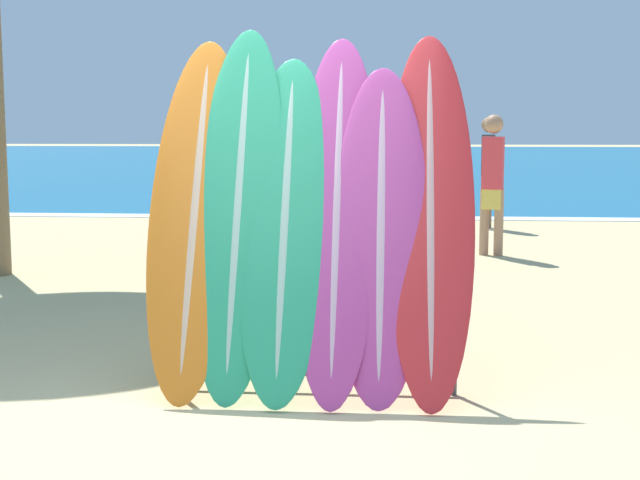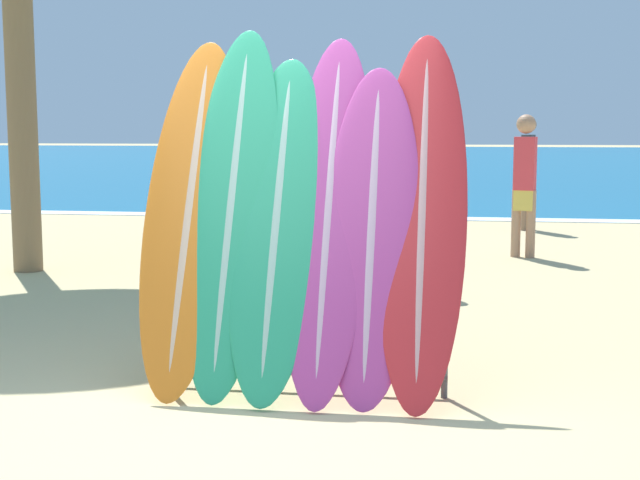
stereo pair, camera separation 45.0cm
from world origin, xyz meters
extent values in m
plane|color=tan|center=(0.00, 0.00, 0.00)|extent=(160.00, 160.00, 0.00)
cube|color=#146693|center=(0.00, 40.96, 0.00)|extent=(120.00, 60.00, 0.00)
cube|color=white|center=(0.00, 11.26, 0.01)|extent=(120.00, 0.60, 0.01)
cylinder|color=#47474C|center=(-0.51, 0.53, 0.42)|extent=(0.04, 0.04, 0.83)
cylinder|color=#47474C|center=(1.27, 0.53, 0.42)|extent=(0.04, 0.04, 0.83)
cylinder|color=#47474C|center=(0.38, 0.53, 0.81)|extent=(1.81, 0.04, 0.04)
cylinder|color=#47474C|center=(0.38, 0.53, 0.12)|extent=(1.81, 0.04, 0.04)
ellipsoid|color=orange|center=(-0.35, 0.64, 1.11)|extent=(0.58, 1.13, 2.22)
ellipsoid|color=beige|center=(-0.35, 0.64, 1.11)|extent=(0.10, 1.09, 2.13)
ellipsoid|color=#289E70|center=(-0.08, 0.65, 1.15)|extent=(0.56, 1.14, 2.29)
ellipsoid|color=#9AC3B3|center=(-0.08, 0.65, 1.15)|extent=(0.10, 1.10, 2.21)
ellipsoid|color=#289E70|center=(0.22, 0.61, 1.05)|extent=(0.58, 1.14, 2.10)
ellipsoid|color=#9AC3B3|center=(0.22, 0.61, 1.05)|extent=(0.11, 1.10, 2.02)
ellipsoid|color=#B23D8E|center=(0.54, 0.65, 1.12)|extent=(0.54, 1.20, 2.23)
ellipsoid|color=#CAA1BE|center=(0.54, 0.65, 1.12)|extent=(0.10, 1.17, 2.15)
ellipsoid|color=#B23D8E|center=(0.81, 0.59, 1.01)|extent=(0.59, 0.99, 2.03)
ellipsoid|color=#CAA1BE|center=(0.81, 0.59, 1.01)|extent=(0.11, 0.96, 1.95)
ellipsoid|color=red|center=(1.11, 0.66, 1.12)|extent=(0.55, 1.19, 2.25)
ellipsoid|color=#D19A9C|center=(1.11, 0.66, 1.12)|extent=(0.10, 1.15, 2.16)
cylinder|color=#846047|center=(2.39, 9.62, 0.42)|extent=(0.12, 0.12, 0.85)
cylinder|color=#846047|center=(2.44, 9.79, 0.42)|extent=(0.12, 0.12, 0.85)
cube|color=#282D38|center=(2.42, 9.70, 0.72)|extent=(0.21, 0.27, 0.25)
cube|color=#2D333D|center=(2.42, 9.70, 1.18)|extent=(0.24, 0.30, 0.66)
sphere|color=#846047|center=(2.42, 9.70, 1.67)|extent=(0.24, 0.24, 0.24)
cylinder|color=beige|center=(0.77, 4.19, 0.37)|extent=(0.10, 0.10, 0.73)
cylinder|color=beige|center=(0.91, 4.27, 0.37)|extent=(0.10, 0.10, 0.73)
cube|color=#CC4C3D|center=(0.84, 4.23, 0.62)|extent=(0.24, 0.22, 0.22)
cube|color=white|center=(0.84, 4.23, 1.02)|extent=(0.27, 0.24, 0.57)
sphere|color=beige|center=(0.84, 4.23, 1.44)|extent=(0.21, 0.21, 0.21)
cylinder|color=tan|center=(-1.61, 6.26, 0.36)|extent=(0.10, 0.10, 0.72)
cylinder|color=tan|center=(-1.47, 6.17, 0.36)|extent=(0.10, 0.10, 0.72)
cube|color=gold|center=(-1.54, 6.21, 0.61)|extent=(0.24, 0.21, 0.22)
cube|color=#2D333D|center=(-1.54, 6.21, 1.00)|extent=(0.26, 0.23, 0.56)
sphere|color=tan|center=(-1.54, 6.21, 1.41)|extent=(0.20, 0.20, 0.20)
cylinder|color=#A87A5B|center=(2.24, 6.59, 0.42)|extent=(0.12, 0.12, 0.85)
cylinder|color=#A87A5B|center=(2.06, 6.65, 0.42)|extent=(0.12, 0.12, 0.85)
cube|color=gold|center=(2.15, 6.62, 0.72)|extent=(0.27, 0.21, 0.25)
cube|color=#DB3842|center=(2.15, 6.62, 1.18)|extent=(0.29, 0.23, 0.66)
sphere|color=#A87A5B|center=(2.15, 6.62, 1.67)|extent=(0.24, 0.24, 0.24)
cylinder|color=brown|center=(-3.51, 4.66, 2.27)|extent=(0.33, 0.33, 4.53)
camera|label=1|loc=(0.88, -4.82, 1.63)|focal=50.00mm
camera|label=2|loc=(1.32, -4.77, 1.63)|focal=50.00mm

